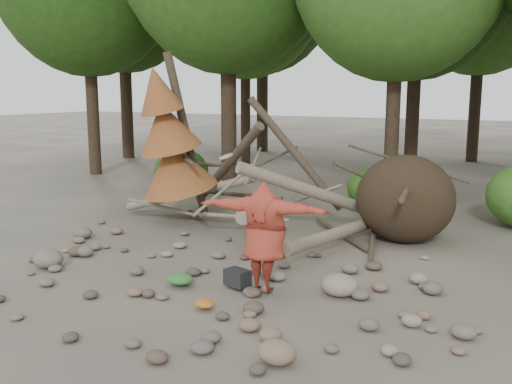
% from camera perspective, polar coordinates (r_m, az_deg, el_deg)
% --- Properties ---
extents(ground, '(120.00, 120.00, 0.00)m').
position_cam_1_polar(ground, '(10.51, -5.32, -8.69)').
color(ground, '#514C44').
rests_on(ground, ground).
extents(deadfall_pile, '(8.55, 5.24, 3.30)m').
position_cam_1_polar(deadfall_pile, '(13.25, 12.17, -0.66)').
color(deadfall_pile, '#332619').
rests_on(deadfall_pile, ground).
extents(dead_conifer, '(2.06, 2.16, 4.35)m').
position_cam_1_polar(dead_conifer, '(14.55, -8.56, 5.03)').
color(dead_conifer, '#4C3F30').
rests_on(dead_conifer, ground).
extents(bush_left, '(1.80, 1.80, 1.44)m').
position_cam_1_polar(bush_left, '(19.18, -7.47, 2.11)').
color(bush_left, '#275115').
rests_on(bush_left, ground).
extents(bush_mid, '(1.40, 1.40, 1.12)m').
position_cam_1_polar(bush_mid, '(17.02, 11.41, 0.42)').
color(bush_mid, '#33661D').
rests_on(bush_mid, ground).
extents(frisbee_thrower, '(2.32, 1.00, 2.23)m').
position_cam_1_polar(frisbee_thrower, '(9.43, 0.84, -4.48)').
color(frisbee_thrower, maroon).
rests_on(frisbee_thrower, ground).
extents(backpack, '(0.48, 0.39, 0.28)m').
position_cam_1_polar(backpack, '(9.96, -1.88, -8.88)').
color(backpack, black).
rests_on(backpack, ground).
extents(cloth_green, '(0.49, 0.41, 0.18)m').
position_cam_1_polar(cloth_green, '(10.16, -7.63, -8.88)').
color(cloth_green, '#30722D').
rests_on(cloth_green, ground).
extents(cloth_orange, '(0.33, 0.27, 0.12)m').
position_cam_1_polar(cloth_orange, '(9.10, -5.21, -11.35)').
color(cloth_orange, '#A9621D').
rests_on(cloth_orange, ground).
extents(boulder_front_left, '(0.60, 0.54, 0.36)m').
position_cam_1_polar(boulder_front_left, '(11.77, -20.07, -6.28)').
color(boulder_front_left, slate).
rests_on(boulder_front_left, ground).
extents(boulder_front_right, '(0.50, 0.45, 0.30)m').
position_cam_1_polar(boulder_front_right, '(7.43, 2.08, -15.72)').
color(boulder_front_right, '#806950').
rests_on(boulder_front_right, ground).
extents(boulder_mid_right, '(0.62, 0.56, 0.37)m').
position_cam_1_polar(boulder_mid_right, '(9.72, 8.34, -9.18)').
color(boulder_mid_right, gray).
rests_on(boulder_mid_right, ground).
extents(boulder_mid_left, '(0.45, 0.41, 0.27)m').
position_cam_1_polar(boulder_mid_left, '(13.79, -16.94, -3.92)').
color(boulder_mid_left, '#665F56').
rests_on(boulder_mid_left, ground).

